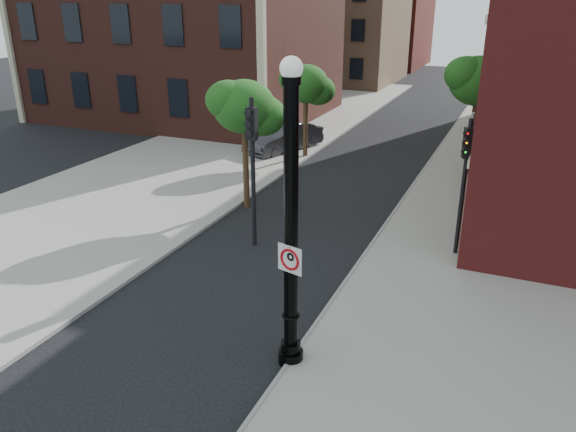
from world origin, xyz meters
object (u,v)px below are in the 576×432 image
at_px(no_parking_sign, 290,259).
at_px(traffic_signal_right, 465,166).
at_px(traffic_signal_left, 252,149).
at_px(lamppost, 291,237).
at_px(parked_car, 284,137).

height_order(no_parking_sign, traffic_signal_right, traffic_signal_right).
bearing_deg(traffic_signal_right, traffic_signal_left, 171.95).
relative_size(lamppost, no_parking_sign, 11.02).
xyz_separation_m(lamppost, traffic_signal_right, (2.76, 7.49, -0.14)).
xyz_separation_m(lamppost, traffic_signal_left, (-3.78, 5.66, 0.19)).
xyz_separation_m(no_parking_sign, traffic_signal_right, (2.72, 7.66, 0.31)).
bearing_deg(no_parking_sign, parked_car, 128.98).
bearing_deg(parked_car, no_parking_sign, -45.23).
height_order(parked_car, traffic_signal_right, traffic_signal_right).
height_order(no_parking_sign, parked_car, no_parking_sign).
relative_size(no_parking_sign, traffic_signal_left, 0.13).
bearing_deg(parked_car, lamppost, -45.15).
relative_size(parked_car, traffic_signal_left, 0.94).
relative_size(no_parking_sign, parked_car, 0.13).
distance_m(traffic_signal_left, traffic_signal_right, 6.80).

